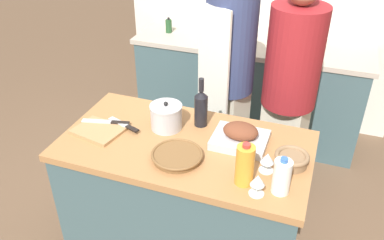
# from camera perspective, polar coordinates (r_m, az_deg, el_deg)

# --- Properties ---
(kitchen_island) EXTENTS (1.32, 0.71, 0.91)m
(kitchen_island) POSITION_cam_1_polar(r_m,az_deg,el_deg) (2.44, -0.87, -11.94)
(kitchen_island) COLOR #3D565B
(kitchen_island) RESTS_ON ground_plane
(back_counter) EXTENTS (2.00, 0.60, 0.88)m
(back_counter) POSITION_cam_1_polar(r_m,az_deg,el_deg) (3.72, 7.88, 4.43)
(back_counter) COLOR #3D565B
(back_counter) RESTS_ON ground_plane
(roasting_pan) EXTENTS (0.29, 0.23, 0.12)m
(roasting_pan) POSITION_cam_1_polar(r_m,az_deg,el_deg) (2.14, 6.78, -2.28)
(roasting_pan) COLOR #BCBCC1
(roasting_pan) RESTS_ON kitchen_island
(wicker_basket) EXTENTS (0.26, 0.26, 0.04)m
(wicker_basket) POSITION_cam_1_polar(r_m,az_deg,el_deg) (2.03, -2.10, -5.01)
(wicker_basket) COLOR brown
(wicker_basket) RESTS_ON kitchen_island
(cutting_board) EXTENTS (0.29, 0.24, 0.02)m
(cutting_board) POSITION_cam_1_polar(r_m,az_deg,el_deg) (2.29, -13.02, -1.45)
(cutting_board) COLOR #AD7F51
(cutting_board) RESTS_ON kitchen_island
(stock_pot) EXTENTS (0.18, 0.18, 0.16)m
(stock_pot) POSITION_cam_1_polar(r_m,az_deg,el_deg) (2.24, -3.63, 0.49)
(stock_pot) COLOR #B7B7BC
(stock_pot) RESTS_ON kitchen_island
(mixing_bowl) EXTENTS (0.17, 0.17, 0.06)m
(mixing_bowl) POSITION_cam_1_polar(r_m,az_deg,el_deg) (2.04, 13.82, -5.29)
(mixing_bowl) COLOR #846647
(mixing_bowl) RESTS_ON kitchen_island
(juice_jug) EXTENTS (0.09, 0.09, 0.22)m
(juice_jug) POSITION_cam_1_polar(r_m,az_deg,el_deg) (1.85, 7.43, -6.27)
(juice_jug) COLOR orange
(juice_jug) RESTS_ON kitchen_island
(milk_jug) EXTENTS (0.08, 0.08, 0.19)m
(milk_jug) POSITION_cam_1_polar(r_m,az_deg,el_deg) (1.85, 12.48, -7.75)
(milk_jug) COLOR white
(milk_jug) RESTS_ON kitchen_island
(wine_bottle_green) EXTENTS (0.07, 0.07, 0.29)m
(wine_bottle_green) POSITION_cam_1_polar(r_m,az_deg,el_deg) (2.24, 1.28, 1.82)
(wine_bottle_green) COLOR black
(wine_bottle_green) RESTS_ON kitchen_island
(wine_glass_left) EXTENTS (0.07, 0.07, 0.11)m
(wine_glass_left) POSITION_cam_1_polar(r_m,az_deg,el_deg) (1.82, 9.20, -8.47)
(wine_glass_left) COLOR silver
(wine_glass_left) RESTS_ON kitchen_island
(wine_glass_right) EXTENTS (0.07, 0.07, 0.10)m
(wine_glass_right) POSITION_cam_1_polar(r_m,az_deg,el_deg) (1.96, 10.53, -5.41)
(wine_glass_right) COLOR silver
(wine_glass_right) RESTS_ON kitchen_island
(knife_chef) EXTENTS (0.27, 0.09, 0.01)m
(knife_chef) POSITION_cam_1_polar(r_m,az_deg,el_deg) (2.33, -11.81, -0.27)
(knife_chef) COLOR #B7B7BC
(knife_chef) RESTS_ON cutting_board
(knife_paring) EXTENTS (0.22, 0.10, 0.01)m
(knife_paring) POSITION_cam_1_polar(r_m,az_deg,el_deg) (2.29, -9.46, -0.68)
(knife_paring) COLOR #B7B7BC
(knife_paring) RESTS_ON cutting_board
(condiment_bottle_tall) EXTENTS (0.06, 0.06, 0.16)m
(condiment_bottle_tall) POSITION_cam_1_polar(r_m,az_deg,el_deg) (3.56, 17.64, 11.05)
(condiment_bottle_tall) COLOR #234C28
(condiment_bottle_tall) RESTS_ON back_counter
(condiment_bottle_short) EXTENTS (0.06, 0.06, 0.13)m
(condiment_bottle_short) POSITION_cam_1_polar(r_m,az_deg,el_deg) (3.70, -3.29, 13.06)
(condiment_bottle_short) COLOR #234C28
(condiment_bottle_short) RESTS_ON back_counter
(person_cook_aproned) EXTENTS (0.36, 0.37, 1.77)m
(person_cook_aproned) POSITION_cam_1_polar(r_m,az_deg,el_deg) (2.75, 5.20, 6.90)
(person_cook_aproned) COLOR beige
(person_cook_aproned) RESTS_ON ground_plane
(person_cook_guest) EXTENTS (0.36, 0.36, 1.65)m
(person_cook_guest) POSITION_cam_1_polar(r_m,az_deg,el_deg) (2.77, 13.55, 4.43)
(person_cook_guest) COLOR beige
(person_cook_guest) RESTS_ON ground_plane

